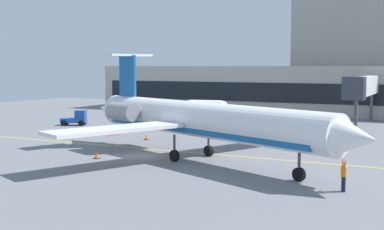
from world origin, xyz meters
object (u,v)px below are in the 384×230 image
(fuel_tank, at_px, (206,108))
(baggage_tug, at_px, (262,123))
(marshaller, at_px, (344,175))
(regional_jet, at_px, (198,120))
(pushback_tractor, at_px, (76,119))

(fuel_tank, bearing_deg, baggage_tug, -42.97)
(marshaller, bearing_deg, regional_jet, 155.67)
(pushback_tractor, bearing_deg, regional_jet, -31.70)
(baggage_tug, distance_m, pushback_tractor, 23.81)
(marshaller, bearing_deg, fuel_tank, 125.96)
(regional_jet, bearing_deg, fuel_tank, 114.14)
(pushback_tractor, relative_size, marshaller, 1.80)
(baggage_tug, height_order, pushback_tractor, baggage_tug)
(pushback_tractor, distance_m, fuel_tank, 18.81)
(regional_jet, bearing_deg, marshaller, -24.33)
(baggage_tug, height_order, marshaller, baggage_tug)
(marshaller, bearing_deg, pushback_tractor, 150.68)
(fuel_tank, bearing_deg, pushback_tractor, -125.64)
(pushback_tractor, height_order, marshaller, marshaller)
(fuel_tank, bearing_deg, marshaller, -54.04)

